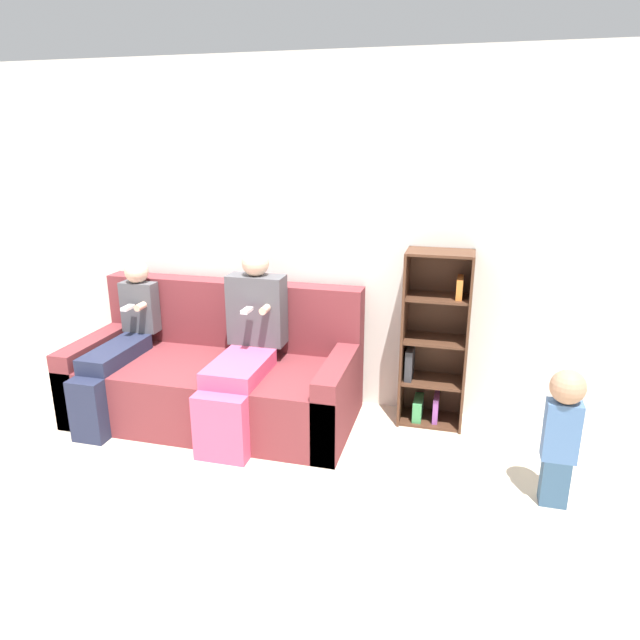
# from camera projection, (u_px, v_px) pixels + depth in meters

# --- Properties ---
(ground_plane) EXTENTS (14.00, 14.00, 0.00)m
(ground_plane) POSITION_uv_depth(u_px,v_px,m) (217.00, 458.00, 3.70)
(ground_plane) COLOR beige
(back_wall) EXTENTS (10.00, 0.06, 2.55)m
(back_wall) POSITION_uv_depth(u_px,v_px,m) (267.00, 237.00, 4.31)
(back_wall) COLOR silver
(back_wall) RESTS_ON ground_plane
(couch) EXTENTS (2.03, 0.95, 0.95)m
(couch) POSITION_uv_depth(u_px,v_px,m) (218.00, 376.00, 4.21)
(couch) COLOR maroon
(couch) RESTS_ON ground_plane
(adult_seated) EXTENTS (0.41, 0.87, 1.25)m
(adult_seated) POSITION_uv_depth(u_px,v_px,m) (245.00, 344.00, 3.93)
(adult_seated) COLOR #DB4C75
(adult_seated) RESTS_ON ground_plane
(child_seated) EXTENTS (0.27, 0.89, 1.11)m
(child_seated) POSITION_uv_depth(u_px,v_px,m) (119.00, 343.00, 4.15)
(child_seated) COLOR #232842
(child_seated) RESTS_ON ground_plane
(toddler_standing) EXTENTS (0.19, 0.19, 0.81)m
(toddler_standing) POSITION_uv_depth(u_px,v_px,m) (562.00, 429.00, 3.11)
(toddler_standing) COLOR #335170
(toddler_standing) RESTS_ON ground_plane
(bookshelf) EXTENTS (0.45, 0.32, 1.26)m
(bookshelf) POSITION_uv_depth(u_px,v_px,m) (434.00, 344.00, 4.06)
(bookshelf) COLOR #4C2D1E
(bookshelf) RESTS_ON ground_plane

